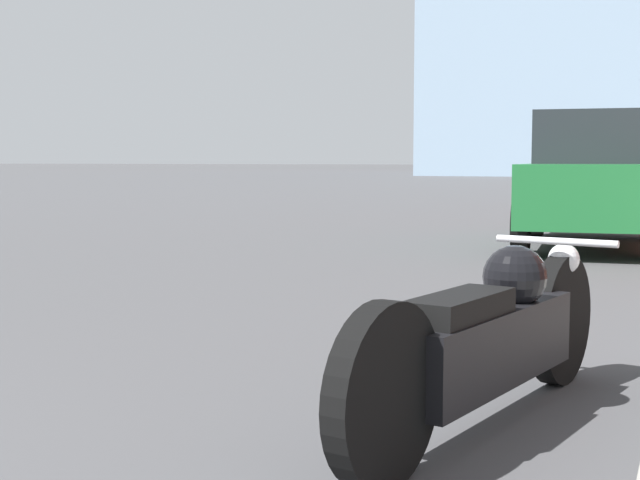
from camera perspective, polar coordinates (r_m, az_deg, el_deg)
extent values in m
cylinder|color=black|center=(4.74, 15.13, -4.95)|extent=(0.23, 0.67, 0.66)
cylinder|color=black|center=(3.16, 4.15, -9.86)|extent=(0.23, 0.67, 0.66)
cube|color=black|center=(3.93, 10.78, -6.72)|extent=(0.50, 1.37, 0.33)
sphere|color=black|center=(4.13, 12.36, -2.32)|extent=(0.29, 0.29, 0.29)
cube|color=black|center=(3.63, 8.98, -4.23)|extent=(0.33, 0.65, 0.10)
sphere|color=silver|center=(4.73, 15.34, -1.18)|extent=(0.16, 0.16, 0.16)
cylinder|color=silver|center=(4.60, 14.85, -0.07)|extent=(0.61, 0.16, 0.04)
cube|color=#1E6B33|center=(12.34, 16.98, 2.96)|extent=(2.09, 4.51, 0.75)
cube|color=#23282D|center=(12.34, 17.07, 6.24)|extent=(1.62, 2.23, 0.67)
cylinder|color=black|center=(13.74, 13.70, 1.67)|extent=(0.27, 0.71, 0.70)
cylinder|color=black|center=(11.05, 12.74, 0.88)|extent=(0.27, 0.71, 0.70)
cylinder|color=black|center=(24.59, 18.55, 3.03)|extent=(0.20, 0.69, 0.69)
cylinder|color=black|center=(22.16, 18.06, 2.83)|extent=(0.20, 0.69, 0.69)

